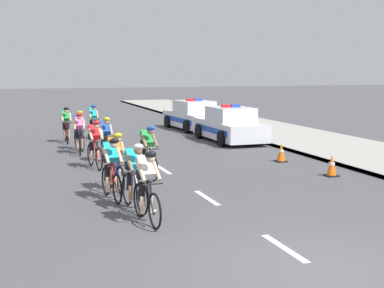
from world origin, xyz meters
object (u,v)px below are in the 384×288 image
(cyclist_second, at_px, (135,175))
(cyclist_fourth, at_px, (116,160))
(cyclist_eighth, at_px, (79,133))
(cyclist_lead, at_px, (147,185))
(cyclist_third, at_px, (111,167))
(police_car_second, at_px, (193,116))
(cyclist_fifth, at_px, (148,151))
(cyclist_seventh, at_px, (95,143))
(traffic_cone_mid, at_px, (332,166))
(cyclist_tenth, at_px, (93,121))
(cyclist_sixth, at_px, (106,138))
(cyclist_ninth, at_px, (79,129))
(traffic_cone_near, at_px, (281,153))
(police_car_nearest, at_px, (230,126))
(cyclist_eleventh, at_px, (66,124))

(cyclist_second, xyz_separation_m, cyclist_fourth, (-0.03, 2.10, 0.00))
(cyclist_eighth, bearing_deg, cyclist_lead, -89.08)
(cyclist_third, relative_size, police_car_second, 0.38)
(cyclist_eighth, bearing_deg, cyclist_fifth, -75.74)
(police_car_second, bearing_deg, cyclist_seventh, -124.24)
(cyclist_eighth, bearing_deg, traffic_cone_mid, -45.78)
(cyclist_tenth, bearing_deg, cyclist_sixth, -94.66)
(cyclist_seventh, distance_m, cyclist_ninth, 4.15)
(traffic_cone_near, bearing_deg, cyclist_seventh, 172.55)
(traffic_cone_near, bearing_deg, police_car_nearest, 86.51)
(cyclist_seventh, bearing_deg, cyclist_lead, -89.45)
(traffic_cone_mid, bearing_deg, cyclist_fourth, 179.02)
(cyclist_lead, distance_m, cyclist_eleventh, 13.02)
(traffic_cone_near, bearing_deg, cyclist_lead, -136.14)
(cyclist_second, relative_size, traffic_cone_near, 2.68)
(cyclist_sixth, bearing_deg, cyclist_fourth, -96.41)
(cyclist_lead, distance_m, cyclist_fourth, 3.21)
(cyclist_fifth, bearing_deg, cyclist_second, -108.44)
(cyclist_seventh, bearing_deg, cyclist_eighth, 91.69)
(cyclist_eleventh, relative_size, traffic_cone_near, 2.69)
(cyclist_fourth, relative_size, cyclist_seventh, 1.00)
(cyclist_fifth, height_order, cyclist_tenth, same)
(cyclist_fifth, xyz_separation_m, cyclist_sixth, (-0.68, 3.13, 0.00))
(cyclist_fifth, bearing_deg, traffic_cone_near, 14.18)
(cyclist_third, relative_size, cyclist_tenth, 1.00)
(cyclist_fifth, xyz_separation_m, traffic_cone_mid, (5.13, -1.47, -0.48))
(cyclist_fifth, height_order, cyclist_seventh, same)
(cyclist_second, height_order, traffic_cone_near, cyclist_second)
(cyclist_third, xyz_separation_m, traffic_cone_mid, (6.59, 0.86, -0.48))
(cyclist_lead, relative_size, cyclist_fifth, 1.00)
(cyclist_eleventh, bearing_deg, cyclist_seventh, -87.88)
(cyclist_lead, height_order, cyclist_tenth, same)
(cyclist_fourth, relative_size, cyclist_fifth, 1.00)
(cyclist_ninth, xyz_separation_m, traffic_cone_mid, (6.32, -7.66, -0.48))
(cyclist_lead, bearing_deg, police_car_nearest, 60.31)
(cyclist_second, height_order, cyclist_eighth, same)
(traffic_cone_mid, bearing_deg, cyclist_tenth, 115.93)
(cyclist_second, distance_m, cyclist_third, 1.18)
(cyclist_sixth, bearing_deg, cyclist_fifth, -77.68)
(cyclist_seventh, relative_size, cyclist_tenth, 1.00)
(cyclist_third, height_order, police_car_second, police_car_second)
(cyclist_ninth, relative_size, traffic_cone_near, 2.69)
(cyclist_second, xyz_separation_m, cyclist_seventh, (-0.06, 5.51, 0.00))
(cyclist_tenth, bearing_deg, cyclist_seventh, -98.04)
(cyclist_fifth, bearing_deg, cyclist_ninth, 100.93)
(cyclist_lead, distance_m, cyclist_seventh, 6.61)
(cyclist_second, bearing_deg, cyclist_seventh, 90.58)
(cyclist_fourth, bearing_deg, cyclist_second, -89.18)
(traffic_cone_near, distance_m, traffic_cone_mid, 2.72)
(police_car_second, distance_m, traffic_cone_near, 10.27)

